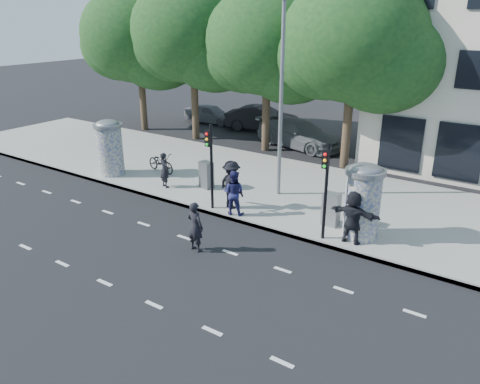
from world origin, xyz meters
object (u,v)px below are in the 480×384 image
Objects in this scene: car_mid at (262,118)px; car_right at (299,134)px; ped_b at (165,170)px; man_road at (195,227)px; ad_column_left at (110,146)px; traffic_pole_far at (326,182)px; cabinet_left at (206,175)px; street_lamp at (281,85)px; ped_c at (234,192)px; ad_column_right at (363,199)px; bicycle at (161,162)px; ped_d at (231,185)px; cabinet_right at (331,209)px; car_left at (211,114)px; ped_f at (353,217)px; traffic_pole_near at (210,158)px.

car_right is (4.04, -2.39, -0.01)m from car_mid.
man_road is (4.76, -3.67, -0.08)m from ped_b.
ad_column_left is 11.44m from traffic_pole_far.
cabinet_left is at bearing 164.72° from traffic_pole_far.
street_lamp is 4.70m from ped_c.
ad_column_right is at bearing -133.49° from man_road.
car_right is (-7.41, 9.69, -0.74)m from ad_column_right.
ped_d is at bearing -98.02° from bicycle.
ad_column_left is 11.20m from cabinet_right.
ped_d is at bearing -175.91° from ad_column_right.
ad_column_right is 12.23m from car_right.
car_left is at bearing -49.09° from man_road.
bicycle is (-10.57, 1.94, -0.45)m from ped_f.
bicycle is at bearing 172.71° from ad_column_right.
bicycle is (-10.64, 1.36, -0.90)m from ad_column_right.
traffic_pole_near is 0.69× the size of car_mid.
ad_column_right reaches higher than car_left.
ad_column_right is 19.71m from car_left.
ad_column_left reaches higher than car_left.
cabinet_left is at bearing -13.52° from ped_d.
ad_column_left is at bearing -176.60° from cabinet_right.
traffic_pole_far is at bearing -4.25° from cabinet_left.
car_mid is (-0.81, 10.72, 0.17)m from bicycle.
ped_c is 0.32× the size of car_right.
ped_f is 1.08× the size of man_road.
ped_f is at bearing -30.11° from street_lamp.
ad_column_right is 9.04m from ped_b.
traffic_pole_far reaches higher than ad_column_right.
ad_column_right reaches higher than ped_f.
street_lamp is at bearing 153.55° from cabinet_right.
cabinet_right is at bearing -121.54° from man_road.
ad_column_right is 0.48× the size of car_right.
ad_column_left is at bearing 165.60° from car_right.
car_right is (8.27, -2.22, 0.13)m from car_left.
street_lamp is 6.64× the size of cabinet_left.
street_lamp reaches higher than ped_b.
car_right is (-6.41, 10.60, -1.44)m from traffic_pole_far.
traffic_pole_near is 2.14× the size of ped_b.
bicycle is at bearing -36.22° from ped_c.
ad_column_left is 11.11m from car_right.
ad_column_left is 2.14× the size of cabinet_right.
car_right is at bearing 98.63° from traffic_pole_near.
ped_d is (-4.20, 0.54, -1.11)m from traffic_pole_far.
car_mid is (-7.05, 10.15, -3.98)m from street_lamp.
car_left is at bearing 137.74° from cabinet_left.
car_left is (-10.91, 12.77, -0.36)m from ped_c.
ped_b is at bearing -156.79° from car_left.
ped_d is 10.31m from car_right.
ped_c is (4.25, -0.74, 0.09)m from ped_b.
cabinet_left is at bearing 175.80° from cabinet_right.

